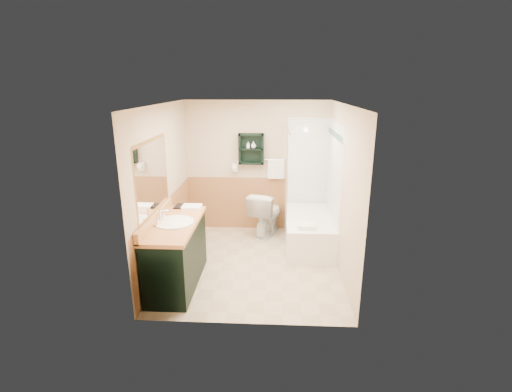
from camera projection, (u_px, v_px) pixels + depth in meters
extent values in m
plane|color=#C6B090|center=(252.00, 264.00, 5.73)|extent=(3.00, 3.00, 0.00)
cube|color=beige|center=(257.00, 167.00, 6.84)|extent=(2.60, 0.04, 2.40)
cube|color=beige|center=(163.00, 188.00, 5.45)|extent=(0.04, 3.00, 2.40)
cube|color=beige|center=(344.00, 190.00, 5.32)|extent=(0.04, 3.00, 2.40)
cube|color=white|center=(252.00, 103.00, 5.03)|extent=(2.60, 3.00, 0.04)
cube|color=black|center=(251.00, 149.00, 6.63)|extent=(0.45, 0.15, 0.55)
cylinder|color=silver|center=(288.00, 128.00, 5.84)|extent=(0.03, 1.60, 0.03)
cube|color=black|center=(176.00, 254.00, 5.05)|extent=(0.59, 1.42, 0.90)
cube|color=white|center=(309.00, 231.00, 6.29)|extent=(0.80, 1.50, 0.53)
imported|color=white|center=(266.00, 214.00, 6.75)|extent=(0.71, 0.93, 0.81)
cube|color=white|center=(192.00, 207.00, 5.49)|extent=(0.28, 0.22, 0.04)
imported|color=black|center=(175.00, 199.00, 5.52)|extent=(0.17, 0.04, 0.23)
cube|color=white|center=(306.00, 226.00, 5.70)|extent=(0.27, 0.22, 0.07)
imported|color=white|center=(248.00, 147.00, 6.62)|extent=(0.06, 0.12, 0.05)
imported|color=white|center=(254.00, 146.00, 6.61)|extent=(0.10, 0.12, 0.09)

